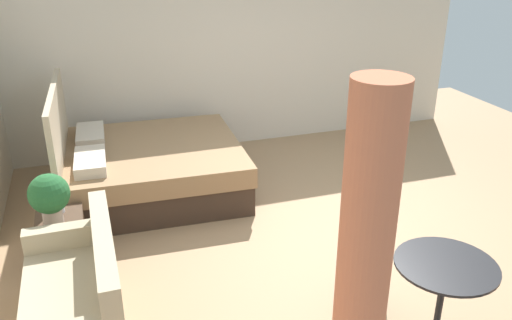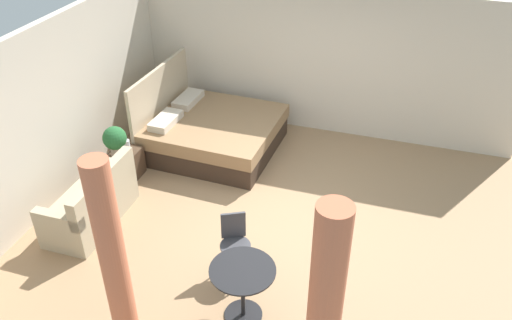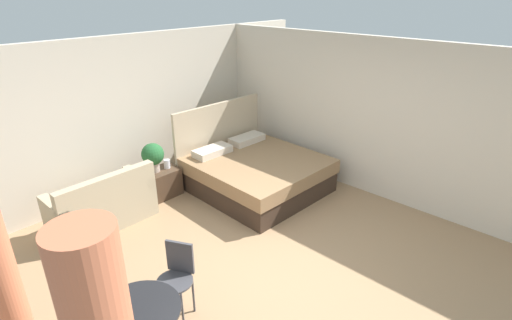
{
  "view_description": "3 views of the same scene",
  "coord_description": "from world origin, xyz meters",
  "px_view_note": "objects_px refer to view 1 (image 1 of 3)",
  "views": [
    {
      "loc": [
        -4.4,
        2.2,
        2.9
      ],
      "look_at": [
        -0.14,
        0.79,
        0.96
      ],
      "focal_mm": 37.2,
      "sensor_mm": 36.0,
      "label": 1
    },
    {
      "loc": [
        -5.64,
        -1.46,
        4.79
      ],
      "look_at": [
        -0.22,
        0.28,
        1.07
      ],
      "focal_mm": 36.64,
      "sensor_mm": 36.0,
      "label": 2
    },
    {
      "loc": [
        -3.0,
        -2.54,
        3.25
      ],
      "look_at": [
        0.59,
        0.77,
        1.08
      ],
      "focal_mm": 27.47,
      "sensor_mm": 36.0,
      "label": 3
    }
  ],
  "objects_px": {
    "bed": "(148,167)",
    "couch": "(78,303)",
    "cafe_chair_near_window": "(360,248)",
    "potted_plant": "(49,196)",
    "balcony_table": "(442,289)",
    "nightstand": "(62,239)",
    "vase": "(58,205)"
  },
  "relations": [
    {
      "from": "potted_plant",
      "to": "vase",
      "type": "relative_size",
      "value": 3.28
    },
    {
      "from": "vase",
      "to": "balcony_table",
      "type": "xyz_separation_m",
      "value": [
        -2.18,
        -2.67,
        -0.03
      ]
    },
    {
      "from": "bed",
      "to": "couch",
      "type": "relative_size",
      "value": 1.47
    },
    {
      "from": "potted_plant",
      "to": "couch",
      "type": "bearing_deg",
      "value": -170.63
    },
    {
      "from": "nightstand",
      "to": "vase",
      "type": "bearing_deg",
      "value": -2.34
    },
    {
      "from": "bed",
      "to": "potted_plant",
      "type": "xyz_separation_m",
      "value": [
        -1.33,
        1.01,
        0.42
      ]
    },
    {
      "from": "nightstand",
      "to": "potted_plant",
      "type": "xyz_separation_m",
      "value": [
        -0.1,
        0.04,
        0.52
      ]
    },
    {
      "from": "potted_plant",
      "to": "cafe_chair_near_window",
      "type": "relative_size",
      "value": 0.57
    },
    {
      "from": "vase",
      "to": "balcony_table",
      "type": "height_order",
      "value": "balcony_table"
    },
    {
      "from": "cafe_chair_near_window",
      "to": "couch",
      "type": "bearing_deg",
      "value": 82.06
    },
    {
      "from": "balcony_table",
      "to": "bed",
      "type": "bearing_deg",
      "value": 27.3
    },
    {
      "from": "vase",
      "to": "cafe_chair_near_window",
      "type": "distance_m",
      "value": 2.81
    },
    {
      "from": "couch",
      "to": "balcony_table",
      "type": "bearing_deg",
      "value": -110.4
    },
    {
      "from": "couch",
      "to": "vase",
      "type": "distance_m",
      "value": 1.26
    },
    {
      "from": "couch",
      "to": "cafe_chair_near_window",
      "type": "xyz_separation_m",
      "value": [
        -0.31,
        -2.22,
        0.23
      ]
    },
    {
      "from": "potted_plant",
      "to": "balcony_table",
      "type": "distance_m",
      "value": 3.35
    },
    {
      "from": "bed",
      "to": "nightstand",
      "type": "bearing_deg",
      "value": 141.71
    },
    {
      "from": "couch",
      "to": "balcony_table",
      "type": "xyz_separation_m",
      "value": [
        -0.95,
        -2.54,
        0.2
      ]
    },
    {
      "from": "vase",
      "to": "cafe_chair_near_window",
      "type": "xyz_separation_m",
      "value": [
        -1.54,
        -2.34,
        -0.0
      ]
    },
    {
      "from": "bed",
      "to": "cafe_chair_near_window",
      "type": "bearing_deg",
      "value": -152.63
    },
    {
      "from": "vase",
      "to": "bed",
      "type": "bearing_deg",
      "value": -41.03
    },
    {
      "from": "balcony_table",
      "to": "cafe_chair_near_window",
      "type": "height_order",
      "value": "cafe_chair_near_window"
    },
    {
      "from": "potted_plant",
      "to": "balcony_table",
      "type": "bearing_deg",
      "value": -125.86
    },
    {
      "from": "bed",
      "to": "balcony_table",
      "type": "relative_size",
      "value": 2.9
    },
    {
      "from": "nightstand",
      "to": "potted_plant",
      "type": "distance_m",
      "value": 0.53
    },
    {
      "from": "nightstand",
      "to": "balcony_table",
      "type": "distance_m",
      "value": 3.39
    },
    {
      "from": "balcony_table",
      "to": "nightstand",
      "type": "bearing_deg",
      "value": 52.38
    },
    {
      "from": "potted_plant",
      "to": "cafe_chair_near_window",
      "type": "distance_m",
      "value": 2.74
    },
    {
      "from": "potted_plant",
      "to": "vase",
      "type": "distance_m",
      "value": 0.31
    },
    {
      "from": "potted_plant",
      "to": "vase",
      "type": "xyz_separation_m",
      "value": [
        0.22,
        -0.04,
        -0.21
      ]
    },
    {
      "from": "vase",
      "to": "cafe_chair_near_window",
      "type": "relative_size",
      "value": 0.17
    },
    {
      "from": "bed",
      "to": "balcony_table",
      "type": "height_order",
      "value": "bed"
    }
  ]
}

